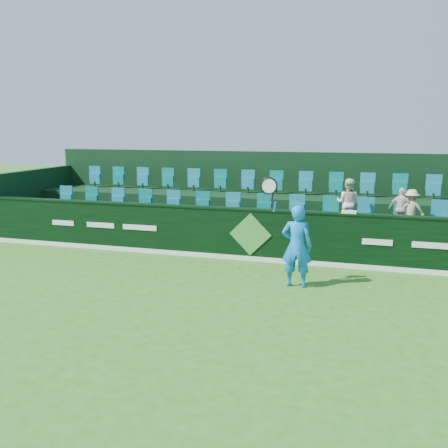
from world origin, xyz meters
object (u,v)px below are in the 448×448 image
(tennis_player, at_px, (296,245))
(spectator_middle, at_px, (401,209))
(spectator_left, at_px, (348,203))
(spectator_right, at_px, (411,210))
(towel, at_px, (349,212))

(tennis_player, xyz_separation_m, spectator_middle, (2.24, 2.97, 0.43))
(spectator_left, relative_size, spectator_middle, 1.18)
(tennis_player, height_order, spectator_left, tennis_player)
(spectator_left, distance_m, spectator_right, 1.57)
(spectator_left, height_order, spectator_middle, spectator_left)
(tennis_player, height_order, towel, tennis_player)
(towel, bearing_deg, tennis_player, -118.05)
(spectator_left, xyz_separation_m, spectator_middle, (1.33, 0.00, -0.10))
(spectator_middle, relative_size, towel, 3.10)
(spectator_left, xyz_separation_m, spectator_right, (1.57, 0.00, -0.12))
(spectator_middle, height_order, spectator_right, spectator_middle)
(spectator_left, distance_m, towel, 1.12)
(spectator_left, relative_size, towel, 3.68)
(tennis_player, relative_size, spectator_right, 2.29)
(spectator_left, bearing_deg, spectator_middle, -167.34)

